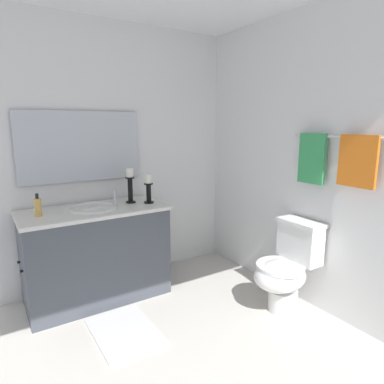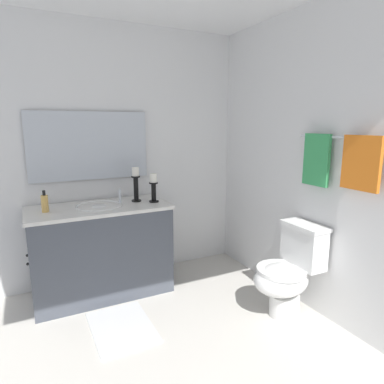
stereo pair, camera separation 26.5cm
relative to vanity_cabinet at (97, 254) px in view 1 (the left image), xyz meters
name	(u,v)px [view 1 (the left image)]	position (x,y,z in m)	size (l,w,h in m)	color
floor	(174,349)	(0.97, 0.23, -0.42)	(2.60, 2.61, 0.02)	beige
wall_back	(309,161)	(0.97, 1.53, 0.81)	(2.60, 0.04, 2.45)	white
wall_left	(105,157)	(-0.33, 0.23, 0.81)	(0.04, 2.61, 2.45)	white
vanity_cabinet	(97,254)	(0.00, 0.00, 0.00)	(0.58, 1.22, 0.82)	#474C56
sink_basin	(94,213)	(0.00, 0.00, 0.37)	(0.40, 0.40, 0.24)	white
mirror	(81,147)	(-0.28, 0.00, 0.92)	(0.02, 1.08, 0.62)	silver
candle_holder_tall	(149,188)	(0.06, 0.49, 0.55)	(0.09, 0.09, 0.27)	black
candle_holder_short	(130,184)	(-0.04, 0.35, 0.58)	(0.09, 0.09, 0.32)	black
soap_bottle	(38,207)	(0.00, -0.43, 0.48)	(0.06, 0.06, 0.18)	#E5B259
toilet	(286,268)	(1.04, 1.25, -0.05)	(0.39, 0.54, 0.75)	white
towel_bar	(337,137)	(1.25, 1.47, 1.03)	(0.02, 0.02, 0.77)	silver
towel_near_vanity	(312,159)	(1.06, 1.45, 0.85)	(0.24, 0.03, 0.40)	#389E59
towel_center	(358,161)	(1.44, 1.45, 0.86)	(0.28, 0.03, 0.37)	orange
bath_mat	(125,331)	(0.62, 0.00, -0.40)	(0.60, 0.44, 0.02)	silver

